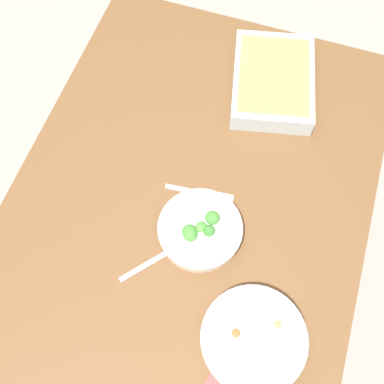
{
  "coord_description": "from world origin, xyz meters",
  "views": [
    {
      "loc": [
        0.45,
        0.15,
        1.82
      ],
      "look_at": [
        0.0,
        0.0,
        0.74
      ],
      "focal_mm": 43.05,
      "sensor_mm": 36.0,
      "label": 1
    }
  ],
  "objects_px": {
    "spoon_by_broccoli": "(161,256)",
    "stew_bowl": "(253,339)",
    "broccoli_bowl": "(200,230)",
    "fork_on_table": "(205,194)",
    "baking_dish": "(273,80)"
  },
  "relations": [
    {
      "from": "stew_bowl",
      "to": "spoon_by_broccoli",
      "type": "relative_size",
      "value": 1.6
    },
    {
      "from": "spoon_by_broccoli",
      "to": "broccoli_bowl",
      "type": "bearing_deg",
      "value": 139.8
    },
    {
      "from": "stew_bowl",
      "to": "broccoli_bowl",
      "type": "height_order",
      "value": "broccoli_bowl"
    },
    {
      "from": "broccoli_bowl",
      "to": "fork_on_table",
      "type": "bearing_deg",
      "value": -168.42
    },
    {
      "from": "stew_bowl",
      "to": "baking_dish",
      "type": "distance_m",
      "value": 0.7
    },
    {
      "from": "stew_bowl",
      "to": "spoon_by_broccoli",
      "type": "distance_m",
      "value": 0.29
    },
    {
      "from": "spoon_by_broccoli",
      "to": "fork_on_table",
      "type": "distance_m",
      "value": 0.19
    },
    {
      "from": "spoon_by_broccoli",
      "to": "fork_on_table",
      "type": "relative_size",
      "value": 0.82
    },
    {
      "from": "spoon_by_broccoli",
      "to": "stew_bowl",
      "type": "bearing_deg",
      "value": 65.08
    },
    {
      "from": "baking_dish",
      "to": "spoon_by_broccoli",
      "type": "xyz_separation_m",
      "value": [
        0.56,
        -0.13,
        -0.03
      ]
    },
    {
      "from": "broccoli_bowl",
      "to": "fork_on_table",
      "type": "distance_m",
      "value": 0.11
    },
    {
      "from": "fork_on_table",
      "to": "stew_bowl",
      "type": "bearing_deg",
      "value": 34.13
    },
    {
      "from": "broccoli_bowl",
      "to": "baking_dish",
      "type": "distance_m",
      "value": 0.48
    },
    {
      "from": "stew_bowl",
      "to": "fork_on_table",
      "type": "bearing_deg",
      "value": -145.87
    },
    {
      "from": "fork_on_table",
      "to": "broccoli_bowl",
      "type": "bearing_deg",
      "value": 11.58
    }
  ]
}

